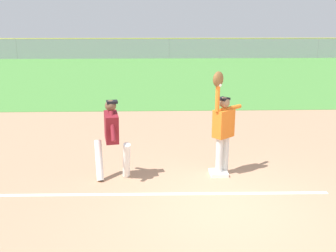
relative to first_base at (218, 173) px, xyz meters
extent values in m
plane|color=tan|center=(-0.14, -1.54, -0.04)|extent=(82.90, 82.90, 0.00)
cube|color=#478438|center=(-0.14, 15.94, -0.04)|extent=(51.61, 19.68, 0.01)
cube|color=white|center=(-4.00, -0.90, -0.04)|extent=(12.00, 0.28, 0.01)
cube|color=white|center=(0.00, 0.00, 0.00)|extent=(0.39, 0.39, 0.08)
cylinder|color=silver|center=(0.16, 0.12, 0.39)|extent=(0.21, 0.21, 0.85)
cylinder|color=silver|center=(0.00, 0.00, 0.39)|extent=(0.21, 0.21, 0.85)
cube|color=orange|center=(0.08, 0.06, 1.11)|extent=(0.51, 0.48, 0.60)
sphere|color=#8C6647|center=(0.08, 0.06, 1.56)|extent=(0.32, 0.32, 0.23)
cube|color=black|center=(0.06, 0.08, 1.64)|extent=(0.29, 0.30, 0.05)
cylinder|color=orange|center=(-0.09, -0.08, 1.72)|extent=(0.13, 0.13, 0.62)
cylinder|color=orange|center=(0.25, 0.20, 1.41)|extent=(0.54, 0.46, 0.09)
ellipsoid|color=brown|center=(-0.09, -0.08, 2.08)|extent=(0.31, 0.29, 0.32)
cylinder|color=white|center=(-1.99, -0.18, 0.38)|extent=(0.23, 0.45, 0.85)
cylinder|color=white|center=(-2.57, -0.14, 0.38)|extent=(0.23, 0.45, 0.85)
cube|color=maroon|center=(-2.28, -0.16, 1.11)|extent=(0.36, 0.57, 0.66)
sphere|color=brown|center=(-2.28, -0.16, 1.56)|extent=(0.27, 0.27, 0.23)
cube|color=black|center=(-2.25, -0.16, 1.64)|extent=(0.26, 0.24, 0.05)
cylinder|color=maroon|center=(-2.33, 0.05, 1.19)|extent=(0.17, 0.41, 0.58)
cylinder|color=maroon|center=(-2.24, -0.38, 1.19)|extent=(0.17, 0.41, 0.58)
sphere|color=white|center=(-0.06, -0.10, 1.96)|extent=(0.07, 0.07, 0.07)
cube|color=#93999E|center=(-0.14, 25.78, 0.79)|extent=(51.61, 0.06, 1.66)
cylinder|color=yellow|center=(-0.14, 25.78, 1.65)|extent=(51.61, 0.06, 0.06)
cylinder|color=gray|center=(-13.04, 25.78, 0.79)|extent=(0.08, 0.08, 1.66)
cylinder|color=gray|center=(-0.14, 25.78, 0.79)|extent=(0.08, 0.08, 1.66)
cylinder|color=gray|center=(12.76, 25.78, 0.79)|extent=(0.08, 0.08, 1.66)
cube|color=black|center=(-5.67, 30.41, 0.53)|extent=(4.54, 2.26, 0.55)
cube|color=#2D333D|center=(-5.67, 30.41, 1.01)|extent=(2.34, 1.93, 0.40)
cylinder|color=black|center=(-4.31, 31.47, 0.26)|extent=(0.62, 0.27, 0.60)
cylinder|color=black|center=(-4.15, 29.58, 0.26)|extent=(0.62, 0.27, 0.60)
cylinder|color=black|center=(-7.20, 31.23, 0.26)|extent=(0.62, 0.27, 0.60)
cylinder|color=black|center=(-7.04, 29.34, 0.26)|extent=(0.62, 0.27, 0.60)
cube|color=#B7B7BC|center=(0.68, 30.30, 0.53)|extent=(4.47, 2.07, 0.55)
cube|color=#2D333D|center=(0.68, 30.30, 1.01)|extent=(2.26, 1.83, 0.40)
cylinder|color=black|center=(2.10, 31.30, 0.26)|extent=(0.61, 0.24, 0.60)
cylinder|color=black|center=(2.17, 29.40, 0.26)|extent=(0.61, 0.24, 0.60)
cylinder|color=black|center=(-0.80, 31.19, 0.26)|extent=(0.61, 0.24, 0.60)
cylinder|color=black|center=(-0.73, 29.29, 0.26)|extent=(0.61, 0.24, 0.60)
cube|color=white|center=(6.99, 29.64, 0.53)|extent=(4.52, 2.20, 0.55)
cube|color=#2D333D|center=(6.99, 29.64, 1.01)|extent=(2.31, 1.89, 0.40)
cylinder|color=black|center=(8.37, 30.69, 0.26)|extent=(0.61, 0.26, 0.60)
cylinder|color=black|center=(8.50, 28.79, 0.26)|extent=(0.61, 0.26, 0.60)
cylinder|color=black|center=(5.48, 30.49, 0.26)|extent=(0.61, 0.26, 0.60)
cylinder|color=black|center=(5.61, 28.59, 0.26)|extent=(0.61, 0.26, 0.60)
camera|label=1|loc=(-1.38, -7.86, 3.26)|focal=41.40mm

